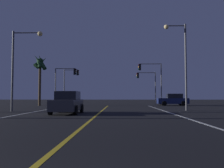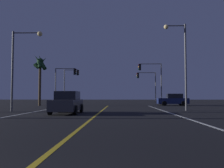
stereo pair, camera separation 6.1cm
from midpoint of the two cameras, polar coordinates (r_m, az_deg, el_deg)
The scene contains 12 objects.
lane_edge_right at distance 15.24m, azimuth 17.23°, elevation -7.72°, with size 0.16×38.12×0.01m, color silver.
lane_edge_left at distance 16.38m, azimuth -24.55°, elevation -7.25°, with size 0.16×38.12×0.01m, color silver.
lane_center_divider at distance 14.79m, azimuth -4.46°, elevation -7.99°, with size 0.16×38.12×0.01m, color gold.
car_crossing_side at distance 35.75m, azimuth 14.28°, elevation -3.64°, with size 4.30×2.02×1.70m.
car_oncoming at distance 18.74m, azimuth -10.48°, elevation -4.38°, with size 2.02×4.30×1.70m.
traffic_light_near_right at distance 34.63m, azimuth 9.15°, elevation 2.24°, with size 3.33×0.36×5.98m.
traffic_light_near_left at distance 35.16m, azimuth -10.85°, elevation 1.46°, with size 3.08×0.36×5.36m.
traffic_light_far_right at distance 40.04m, azimuth 8.15°, elevation 0.83°, with size 3.18×0.36×5.27m.
traffic_light_far_left at distance 40.61m, azimuth -9.59°, elevation 1.22°, with size 2.54×0.36×5.77m.
street_lamp_left_mid at distance 22.84m, azimuth -20.77°, elevation 5.57°, with size 2.70×0.44×7.09m.
street_lamp_right_far at distance 23.64m, azimuth 15.96°, elevation 6.49°, with size 2.08×0.44×8.13m.
palm_tree_left_far at distance 35.72m, azimuth -16.59°, elevation 4.16°, with size 2.00×2.08×7.25m.
Camera 2 is at (1.63, -1.59, 1.30)m, focal length 38.70 mm.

